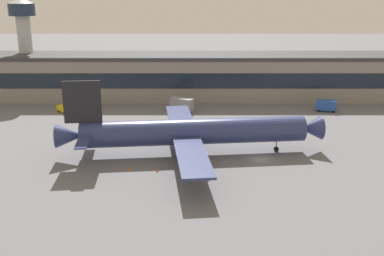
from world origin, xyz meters
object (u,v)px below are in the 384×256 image
Objects in this scene: belt_loader at (63,109)px; traffic_cone_0 at (155,170)px; catering_truck at (180,104)px; airliner at (188,132)px; traffic_cone_1 at (165,163)px; baggage_tug at (81,104)px; traffic_cone_3 at (182,164)px; stair_truck at (323,105)px; control_tower at (22,36)px; traffic_cone_2 at (127,168)px.

belt_loader is 8.28× the size of traffic_cone_0.
catering_truck is at bearing 85.14° from traffic_cone_0.
airliner is 13.23m from traffic_cone_0.
airliner reaches higher than traffic_cone_0.
traffic_cone_1 is (-5.02, -5.91, -5.04)m from airliner.
traffic_cone_3 is (32.96, -50.47, -0.73)m from baggage_tug.
belt_loader reaches higher than traffic_cone_1.
catering_truck reaches higher than traffic_cone_0.
traffic_cone_3 is (-42.51, -45.07, -1.62)m from stair_truck.
airliner reaches higher than traffic_cone_1.
traffic_cone_0 is (50.08, -71.00, -20.36)m from control_tower.
airliner is at bearing -43.78° from belt_loader.
stair_truck is 8.93× the size of traffic_cone_3.
baggage_tug is 7.17× the size of traffic_cone_1.
stair_truck is 8.93× the size of traffic_cone_0.
control_tower is 85.15m from traffic_cone_2.
traffic_cone_1 is 0.75× the size of traffic_cone_2.
catering_truck is 45.07m from traffic_cone_3.
stair_truck is 71.80m from traffic_cone_2.
belt_loader is at bearing 136.22° from airliner.
baggage_tug is 5.58× the size of traffic_cone_3.
belt_loader is at bearing 119.05° from traffic_cone_2.
traffic_cone_0 is 0.97× the size of traffic_cone_2.
belt_loader is 56.83m from traffic_cone_3.
traffic_cone_0 is (31.33, -46.71, -0.79)m from belt_loader.
stair_truck is 61.98m from traffic_cone_3.
baggage_tug reaches higher than traffic_cone_2.
belt_loader reaches higher than traffic_cone_2.
traffic_cone_2 is (-53.93, -47.38, -1.61)m from stair_truck.
belt_loader is (-38.01, 36.43, -4.17)m from airliner.
control_tower reaches higher than traffic_cone_2.
stair_truck is 11.47× the size of traffic_cone_1.
baggage_tug is at bearing 123.15° from traffic_cone_3.
control_tower is at bearing 133.07° from airliner.
airliner is at bearing 36.02° from traffic_cone_2.
baggage_tug reaches higher than traffic_cone_3.
catering_truck is at bearing -22.65° from control_tower.
traffic_cone_0 is 1.28× the size of traffic_cone_1.
baggage_tug is 60.29m from traffic_cone_3.
belt_loader reaches higher than traffic_cone_3.
traffic_cone_1 is at bearing 69.15° from traffic_cone_0.
traffic_cone_1 is 8.33m from traffic_cone_2.
traffic_cone_1 is at bearing 23.34° from traffic_cone_2.
control_tower reaches higher than stair_truck.
airliner is 1.79× the size of control_tower.
traffic_cone_3 is at bearing -50.62° from control_tower.
belt_loader is at bearing -177.28° from catering_truck.
catering_truck is at bearing -179.92° from stair_truck.
catering_truck is at bearing 91.68° from traffic_cone_3.
traffic_cone_1 is 0.78× the size of traffic_cone_3.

